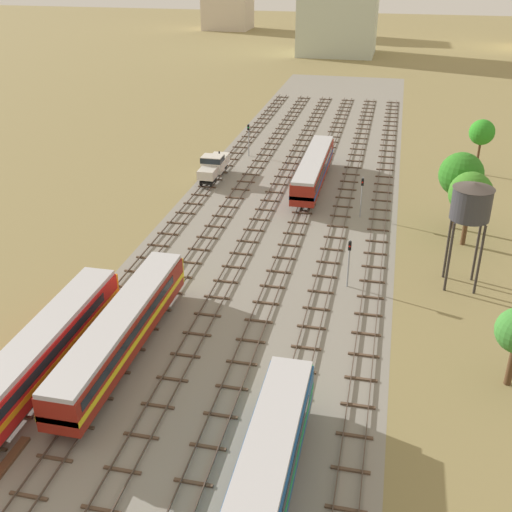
# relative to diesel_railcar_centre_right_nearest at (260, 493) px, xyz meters

# --- Properties ---
(ground_plane) EXTENTS (480.00, 480.00, 0.00)m
(ground_plane) POSITION_rel_diesel_railcar_centre_right_nearest_xyz_m (-6.70, 41.64, -2.60)
(ground_plane) COLOR olive
(ballast_bed) EXTENTS (26.35, 176.00, 0.01)m
(ballast_bed) POSITION_rel_diesel_railcar_centre_right_nearest_xyz_m (-6.70, 41.64, -2.59)
(ballast_bed) COLOR gray
(ballast_bed) RESTS_ON ground
(track_far_left) EXTENTS (2.40, 126.00, 0.29)m
(track_far_left) POSITION_rel_diesel_railcar_centre_right_nearest_xyz_m (-17.88, 42.64, -2.46)
(track_far_left) COLOR #47382D
(track_far_left) RESTS_ON ground
(track_left) EXTENTS (2.40, 126.00, 0.29)m
(track_left) POSITION_rel_diesel_railcar_centre_right_nearest_xyz_m (-13.41, 42.64, -2.46)
(track_left) COLOR #47382D
(track_left) RESTS_ON ground
(track_centre_left) EXTENTS (2.40, 126.00, 0.29)m
(track_centre_left) POSITION_rel_diesel_railcar_centre_right_nearest_xyz_m (-8.94, 42.64, -2.46)
(track_centre_left) COLOR #47382D
(track_centre_left) RESTS_ON ground
(track_centre) EXTENTS (2.40, 126.00, 0.29)m
(track_centre) POSITION_rel_diesel_railcar_centre_right_nearest_xyz_m (-4.47, 42.64, -2.46)
(track_centre) COLOR #47382D
(track_centre) RESTS_ON ground
(track_centre_right) EXTENTS (2.40, 126.00, 0.29)m
(track_centre_right) POSITION_rel_diesel_railcar_centre_right_nearest_xyz_m (-0.00, 42.64, -2.46)
(track_centre_right) COLOR #47382D
(track_centre_right) RESTS_ON ground
(track_right) EXTENTS (2.40, 126.00, 0.29)m
(track_right) POSITION_rel_diesel_railcar_centre_right_nearest_xyz_m (4.47, 42.64, -2.46)
(track_right) COLOR #47382D
(track_right) RESTS_ON ground
(diesel_railcar_centre_right_nearest) EXTENTS (2.96, 20.50, 3.80)m
(diesel_railcar_centre_right_nearest) POSITION_rel_diesel_railcar_centre_right_nearest_xyz_m (0.00, 0.00, 0.00)
(diesel_railcar_centre_right_nearest) COLOR #194C8C
(diesel_railcar_centre_right_nearest) RESTS_ON ground
(diesel_railcar_far_left_near) EXTENTS (2.96, 20.50, 3.80)m
(diesel_railcar_far_left_near) POSITION_rel_diesel_railcar_centre_right_nearest_xyz_m (-17.88, 9.02, 0.00)
(diesel_railcar_far_left_near) COLOR red
(diesel_railcar_far_left_near) RESTS_ON ground
(diesel_railcar_left_mid) EXTENTS (2.96, 20.50, 3.80)m
(diesel_railcar_left_mid) POSITION_rel_diesel_railcar_centre_right_nearest_xyz_m (-13.41, 13.01, 0.00)
(diesel_railcar_left_mid) COLOR maroon
(diesel_railcar_left_mid) RESTS_ON ground
(diesel_railcar_centre_midfar) EXTENTS (2.96, 20.50, 3.80)m
(diesel_railcar_centre_midfar) POSITION_rel_diesel_railcar_centre_right_nearest_xyz_m (-4.47, 53.23, 0.00)
(diesel_railcar_centre_midfar) COLOR maroon
(diesel_railcar_centre_midfar) RESTS_ON ground
(shunter_loco_far_left_far) EXTENTS (2.74, 8.46, 3.10)m
(shunter_loco_far_left_far) POSITION_rel_diesel_railcar_centre_right_nearest_xyz_m (-17.88, 53.37, -0.59)
(shunter_loco_far_left_far) COLOR beige
(shunter_loco_far_left_far) RESTS_ON ground
(water_tower) EXTENTS (3.62, 3.62, 10.05)m
(water_tower) POSITION_rel_diesel_railcar_centre_right_nearest_xyz_m (12.30, 30.32, 5.61)
(water_tower) COLOR #2D2826
(water_tower) RESTS_ON ground
(signal_post_nearest) EXTENTS (0.28, 0.47, 4.84)m
(signal_post_nearest) POSITION_rel_diesel_railcar_centre_right_nearest_xyz_m (-15.64, 64.37, 0.51)
(signal_post_nearest) COLOR gray
(signal_post_nearest) RESTS_ON ground
(signal_post_near) EXTENTS (0.28, 0.47, 4.74)m
(signal_post_near) POSITION_rel_diesel_railcar_centre_right_nearest_xyz_m (2.23, 27.75, 0.45)
(signal_post_near) COLOR gray
(signal_post_near) RESTS_ON ground
(signal_post_mid) EXTENTS (0.28, 0.47, 4.84)m
(signal_post_mid) POSITION_rel_diesel_railcar_centre_right_nearest_xyz_m (2.23, 44.52, 0.51)
(signal_post_mid) COLOR gray
(signal_post_mid) RESTS_ON ground
(lineside_tree_0) EXTENTS (3.40, 3.40, 7.50)m
(lineside_tree_0) POSITION_rel_diesel_railcar_centre_right_nearest_xyz_m (16.67, 63.41, 3.16)
(lineside_tree_0) COLOR #4C331E
(lineside_tree_0) RESTS_ON ground
(lineside_tree_1) EXTENTS (4.45, 4.45, 7.93)m
(lineside_tree_1) POSITION_rel_diesel_railcar_centre_right_nearest_xyz_m (13.32, 39.54, 3.06)
(lineside_tree_1) COLOR #4C331E
(lineside_tree_1) RESTS_ON ground
(lineside_tree_2) EXTENTS (4.77, 4.77, 8.66)m
(lineside_tree_2) POSITION_rel_diesel_railcar_centre_right_nearest_xyz_m (12.60, 43.66, 3.65)
(lineside_tree_2) COLOR #4C331E
(lineside_tree_2) RESTS_ON ground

